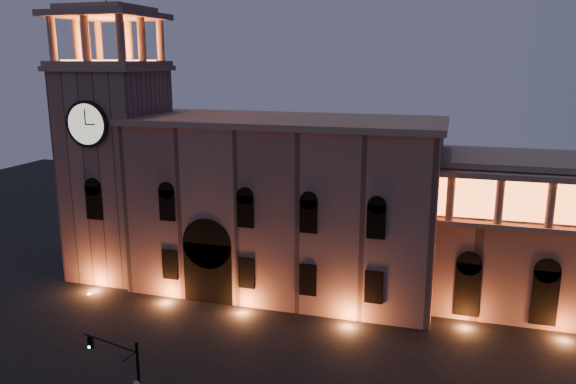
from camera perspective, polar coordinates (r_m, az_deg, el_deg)
The scene contains 2 objects.
government_building at distance 56.77m, azimuth -0.39°, elevation -1.35°, with size 30.80×12.80×17.60m.
clock_tower at distance 62.90m, azimuth -16.97°, elevation 2.99°, with size 9.80×9.80×32.40m.
Camera 1 is at (13.83, -30.66, 23.02)m, focal length 35.00 mm.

